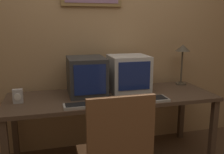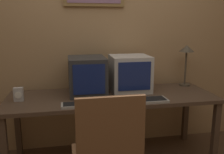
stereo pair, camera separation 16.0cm
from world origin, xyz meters
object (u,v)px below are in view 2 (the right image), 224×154
at_px(monitor_left, 87,76).
at_px(mouse_far_corner, 112,101).
at_px(keyboard_main, 87,104).
at_px(keyboard_side, 144,100).
at_px(desk_lamp, 187,53).
at_px(desk_clock, 19,94).
at_px(monitor_right, 130,73).
at_px(mouse_near_keyboard, 121,102).

bearing_deg(monitor_left, mouse_far_corner, -61.85).
distance_m(keyboard_main, keyboard_side, 0.52).
bearing_deg(desk_lamp, desk_clock, -171.91).
bearing_deg(monitor_left, keyboard_main, -96.62).
xyz_separation_m(monitor_left, desk_lamp, (1.13, 0.13, 0.18)).
height_order(keyboard_main, mouse_far_corner, mouse_far_corner).
bearing_deg(keyboard_side, desk_lamp, 37.07).
height_order(monitor_right, keyboard_main, monitor_right).
distance_m(monitor_right, desk_clock, 1.11).
distance_m(monitor_left, keyboard_main, 0.41).
relative_size(keyboard_main, keyboard_side, 1.01).
distance_m(monitor_left, mouse_near_keyboard, 0.50).
height_order(monitor_left, keyboard_main, monitor_left).
relative_size(keyboard_side, mouse_near_keyboard, 4.03).
bearing_deg(desk_clock, monitor_right, 7.92).
height_order(monitor_right, mouse_far_corner, monitor_right).
relative_size(monitor_left, keyboard_side, 0.97).
xyz_separation_m(monitor_left, keyboard_main, (-0.04, -0.37, -0.17)).
relative_size(keyboard_side, mouse_far_corner, 3.90).
height_order(keyboard_side, desk_lamp, desk_lamp).
distance_m(mouse_near_keyboard, desk_clock, 0.94).
bearing_deg(desk_clock, mouse_near_keyboard, -16.26).
xyz_separation_m(keyboard_main, mouse_near_keyboard, (0.30, -0.01, 0.01)).
bearing_deg(keyboard_main, keyboard_side, 1.38).
xyz_separation_m(desk_clock, desk_lamp, (1.77, 0.25, 0.31)).
relative_size(monitor_left, mouse_far_corner, 3.78).
distance_m(keyboard_main, desk_clock, 0.65).
relative_size(keyboard_main, desk_lamp, 0.95).
bearing_deg(keyboard_side, mouse_near_keyboard, -172.94).
relative_size(monitor_right, keyboard_side, 0.92).
relative_size(monitor_right, mouse_far_corner, 3.60).
height_order(monitor_right, mouse_near_keyboard, monitor_right).
bearing_deg(desk_clock, desk_lamp, 8.09).
relative_size(monitor_left, desk_clock, 3.29).
relative_size(keyboard_main, mouse_far_corner, 3.94).
bearing_deg(mouse_far_corner, desk_clock, 165.10).
bearing_deg(keyboard_main, mouse_near_keyboard, -2.76).
height_order(keyboard_main, desk_lamp, desk_lamp).
height_order(keyboard_main, keyboard_side, same).
height_order(keyboard_side, mouse_far_corner, mouse_far_corner).
relative_size(keyboard_side, desk_clock, 3.39).
relative_size(monitor_left, monitor_right, 1.05).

